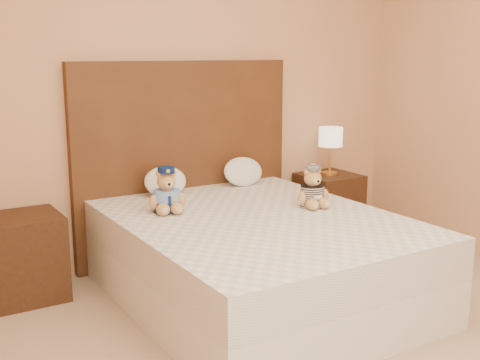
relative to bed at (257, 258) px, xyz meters
name	(u,v)px	position (x,y,z in m)	size (l,w,h in m)	color
room_walls	(343,0)	(0.00, -0.74, 1.53)	(4.04, 4.52, 2.72)	tan
bed	(257,258)	(0.00, 0.00, 0.00)	(1.60, 2.00, 0.55)	white
headboard	(185,161)	(0.00, 1.01, 0.47)	(1.75, 0.08, 1.50)	#522E18
nightstand_left	(26,257)	(-1.25, 0.80, 0.00)	(0.45, 0.45, 0.55)	#3D1F13
nightstand_right	(328,206)	(1.25, 0.80, 0.00)	(0.45, 0.45, 0.55)	#3D1F13
lamp	(331,139)	(1.25, 0.80, 0.57)	(0.20, 0.20, 0.40)	gold
teddy_police	(167,190)	(-0.43, 0.41, 0.42)	(0.25, 0.24, 0.29)	#B47C46
teddy_prisoner	(312,187)	(0.45, 0.02, 0.41)	(0.24, 0.23, 0.27)	#B47C46
pillow_left	(165,180)	(-0.25, 0.83, 0.39)	(0.32, 0.21, 0.23)	white
pillow_right	(243,170)	(0.41, 0.83, 0.39)	(0.33, 0.22, 0.24)	white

